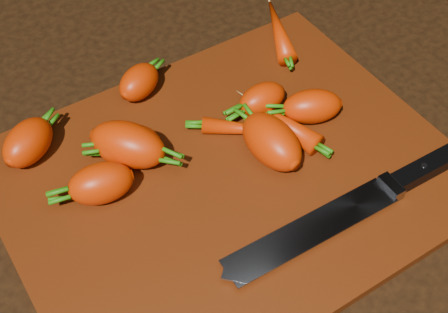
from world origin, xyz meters
TOP-DOWN VIEW (x-y plane):
  - ground at (0.00, 0.00)m, footprint 2.00×2.00m
  - cutting_board at (0.00, 0.00)m, footprint 0.50×0.40m
  - carrot_0 at (-0.18, 0.15)m, footprint 0.08×0.08m
  - carrot_1 at (-0.08, 0.08)m, footprint 0.08×0.07m
  - carrot_2 at (-0.09, 0.08)m, footprint 0.10×0.10m
  - carrot_3 at (0.05, -0.01)m, footprint 0.05×0.09m
  - carrot_4 at (0.09, 0.06)m, footprint 0.06×0.04m
  - carrot_5 at (-0.02, 0.17)m, footprint 0.07×0.06m
  - carrot_6 at (0.13, 0.02)m, footprint 0.08×0.07m
  - carrot_7 at (0.19, 0.17)m, footprint 0.08×0.13m
  - carrot_8 at (0.05, 0.03)m, footprint 0.10×0.09m
  - carrot_9 at (0.09, 0.02)m, footprint 0.05×0.11m
  - carrot_10 at (-0.14, 0.05)m, footprint 0.08×0.06m
  - knife at (0.05, -0.12)m, footprint 0.33×0.04m

SIDE VIEW (x-z plane):
  - ground at x=0.00m, z-range -0.01..0.00m
  - cutting_board at x=0.00m, z-range 0.00..0.01m
  - knife at x=0.05m, z-range 0.01..0.03m
  - carrot_8 at x=0.05m, z-range 0.01..0.03m
  - carrot_7 at x=0.19m, z-range 0.01..0.04m
  - carrot_9 at x=0.09m, z-range 0.01..0.04m
  - carrot_4 at x=0.09m, z-range 0.01..0.05m
  - carrot_5 at x=-0.02m, z-range 0.01..0.05m
  - carrot_6 at x=0.13m, z-range 0.01..0.05m
  - carrot_0 at x=-0.18m, z-range 0.01..0.06m
  - carrot_10 at x=-0.14m, z-range 0.01..0.06m
  - carrot_1 at x=-0.08m, z-range 0.01..0.06m
  - carrot_3 at x=0.05m, z-range 0.01..0.06m
  - carrot_2 at x=-0.09m, z-range 0.01..0.06m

